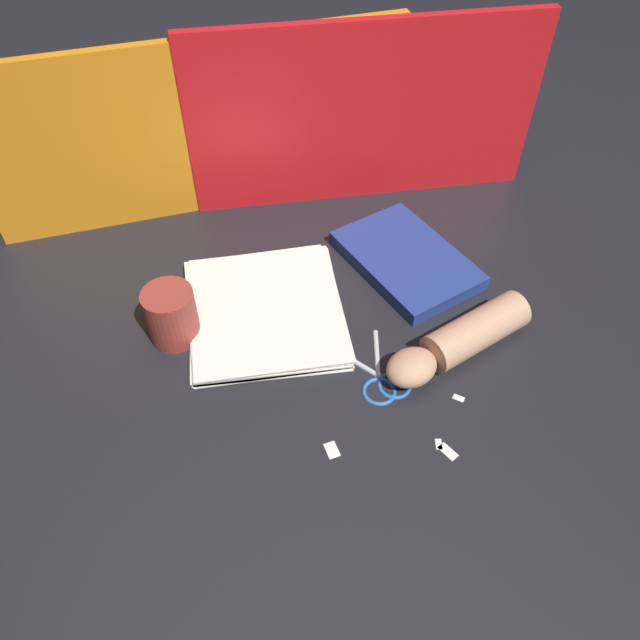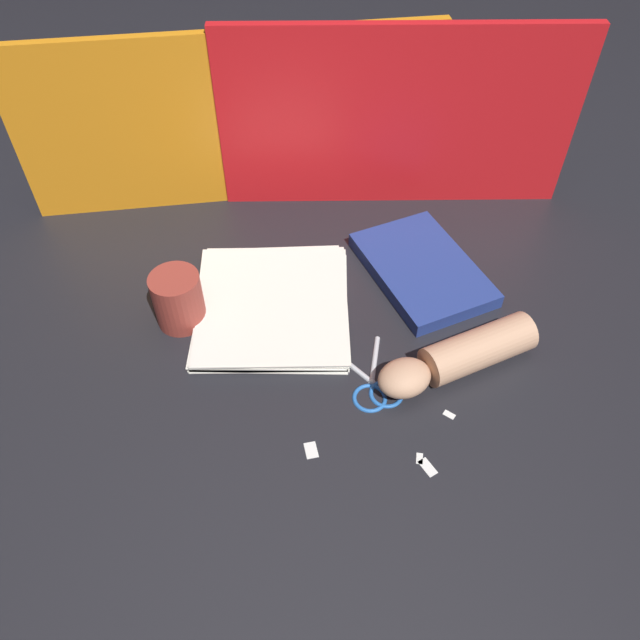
{
  "view_description": "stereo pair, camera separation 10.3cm",
  "coord_description": "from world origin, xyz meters",
  "views": [
    {
      "loc": [
        -0.08,
        -0.7,
        0.82
      ],
      "look_at": [
        0.02,
        -0.02,
        0.06
      ],
      "focal_mm": 35.0,
      "sensor_mm": 36.0,
      "label": 1
    },
    {
      "loc": [
        0.02,
        -0.71,
        0.82
      ],
      "look_at": [
        0.02,
        -0.02,
        0.06
      ],
      "focal_mm": 35.0,
      "sensor_mm": 36.0,
      "label": 2
    }
  ],
  "objects": [
    {
      "name": "ground_plane",
      "position": [
        0.0,
        0.0,
        0.0
      ],
      "size": [
        6.0,
        6.0,
        0.0
      ],
      "primitive_type": "plane",
      "color": "black"
    },
    {
      "name": "hand_forearm",
      "position": [
        0.25,
        -0.07,
        0.03
      ],
      "size": [
        0.28,
        0.18,
        0.07
      ],
      "color": "tan",
      "rests_on": "ground_plane"
    },
    {
      "name": "paper_scrap_mid",
      "position": [
        0.18,
        -0.25,
        0.0
      ],
      "size": [
        0.03,
        0.03,
        0.0
      ],
      "color": "white",
      "rests_on": "ground_plane"
    },
    {
      "name": "mug",
      "position": [
        -0.23,
        0.04,
        0.05
      ],
      "size": [
        0.09,
        0.09,
        0.1
      ],
      "color": "#99382D",
      "rests_on": "ground_plane"
    },
    {
      "name": "paper_scrap_far",
      "position": [
        0.01,
        -0.23,
        0.0
      ],
      "size": [
        0.02,
        0.03,
        0.0
      ],
      "color": "white",
      "rests_on": "ground_plane"
    },
    {
      "name": "backdrop_panel_center",
      "position": [
        0.17,
        0.4,
        0.19
      ],
      "size": [
        0.7,
        0.04,
        0.37
      ],
      "color": "red",
      "rests_on": "ground_plane"
    },
    {
      "name": "book_closed",
      "position": [
        0.21,
        0.16,
        0.01
      ],
      "size": [
        0.27,
        0.32,
        0.03
      ],
      "color": "navy",
      "rests_on": "ground_plane"
    },
    {
      "name": "scissors",
      "position": [
        0.11,
        -0.11,
        0.0
      ],
      "size": [
        0.13,
        0.16,
        0.01
      ],
      "color": "silver",
      "rests_on": "ground_plane"
    },
    {
      "name": "paper_scrap_side",
      "position": [
        0.17,
        -0.24,
        0.0
      ],
      "size": [
        0.01,
        0.02,
        0.0
      ],
      "color": "white",
      "rests_on": "ground_plane"
    },
    {
      "name": "backdrop_panel_left",
      "position": [
        -0.16,
        0.4,
        0.18
      ],
      "size": [
        0.83,
        0.14,
        0.36
      ],
      "color": "orange",
      "rests_on": "ground_plane"
    },
    {
      "name": "paper_stack",
      "position": [
        -0.07,
        0.07,
        0.01
      ],
      "size": [
        0.28,
        0.31,
        0.02
      ],
      "color": "white",
      "rests_on": "ground_plane"
    },
    {
      "name": "paper_scrap_near",
      "position": [
        0.22,
        -0.16,
        0.0
      ],
      "size": [
        0.02,
        0.02,
        0.0
      ],
      "color": "white",
      "rests_on": "ground_plane"
    }
  ]
}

